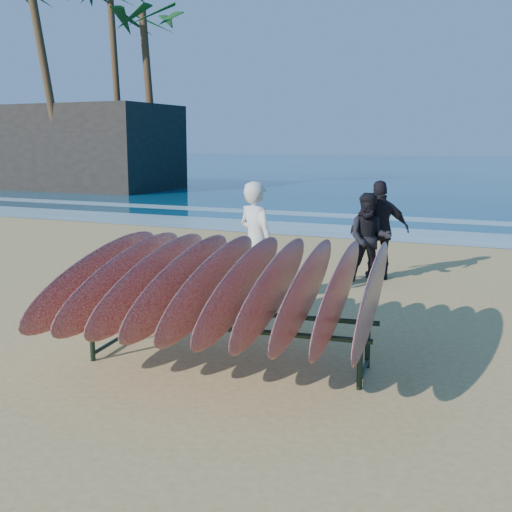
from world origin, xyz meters
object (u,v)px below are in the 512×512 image
(surfboard_rack, at_px, (227,285))
(person_dark_b, at_px, (380,230))
(building, at_px, (81,148))
(person_dark_a, at_px, (369,238))
(person_white, at_px, (256,242))
(palm_mid, at_px, (147,23))

(surfboard_rack, distance_m, person_dark_b, 5.08)
(person_dark_b, height_order, building, building)
(building, bearing_deg, surfboard_rack, -47.58)
(person_dark_b, distance_m, building, 24.44)
(surfboard_rack, xyz_separation_m, person_dark_a, (0.36, 4.65, -0.12))
(person_dark_a, bearing_deg, surfboard_rack, -109.24)
(person_white, xyz_separation_m, palm_mid, (-14.31, 18.86, 7.13))
(person_dark_a, bearing_deg, person_white, -136.85)
(surfboard_rack, bearing_deg, building, 124.62)
(palm_mid, bearing_deg, person_white, -52.82)
(person_white, distance_m, building, 25.04)
(person_white, relative_size, building, 0.20)
(surfboard_rack, relative_size, palm_mid, 0.40)
(person_white, bearing_deg, palm_mid, -28.30)
(surfboard_rack, distance_m, person_white, 2.82)
(building, distance_m, palm_mid, 6.98)
(person_dark_b, bearing_deg, surfboard_rack, 63.10)
(person_dark_a, distance_m, building, 24.64)
(surfboard_rack, relative_size, building, 0.38)
(building, relative_size, palm_mid, 1.04)
(surfboard_rack, bearing_deg, person_white, 100.26)
(person_dark_b, distance_m, palm_mid, 23.82)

